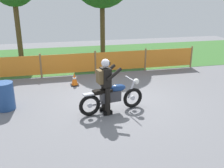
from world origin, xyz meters
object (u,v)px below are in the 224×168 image
object	(u,v)px
traffic_cone	(74,79)
rider_lead	(105,83)
spare_drum	(5,96)
motorcycle_lead	(112,97)

from	to	relation	value
traffic_cone	rider_lead	bearing A→B (deg)	-76.22
traffic_cone	spare_drum	world-z (taller)	spare_drum
motorcycle_lead	traffic_cone	size ratio (longest dim) A/B	3.94
motorcycle_lead	rider_lead	xyz separation A→B (m)	(-0.22, -0.05, 0.47)
motorcycle_lead	rider_lead	bearing A→B (deg)	-179.49
motorcycle_lead	spare_drum	bearing A→B (deg)	152.91
rider_lead	motorcycle_lead	bearing A→B (deg)	0.51
motorcycle_lead	traffic_cone	distance (m)	2.86
motorcycle_lead	traffic_cone	bearing A→B (deg)	97.50
rider_lead	spare_drum	bearing A→B (deg)	150.99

